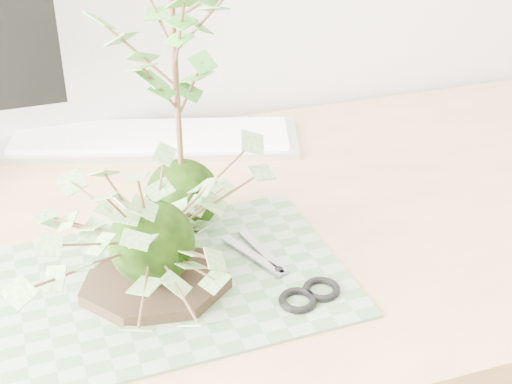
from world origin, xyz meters
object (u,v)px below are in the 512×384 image
ivy_kokedama (149,207)px  maple_kokedama (172,19)px  desk (191,285)px  keyboard (151,138)px

ivy_kokedama → maple_kokedama: size_ratio=0.84×
maple_kokedama → desk: bearing=-87.6°
desk → maple_kokedama: size_ratio=3.89×
ivy_kokedama → maple_kokedama: maple_kokedama is taller
desk → maple_kokedama: 0.38m
ivy_kokedama → desk: bearing=59.3°
maple_kokedama → ivy_kokedama: bearing=-117.2°
desk → ivy_kokedama: bearing=-120.7°
keyboard → ivy_kokedama: bearing=-84.3°
desk → ivy_kokedama: (-0.07, -0.11, 0.20)m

